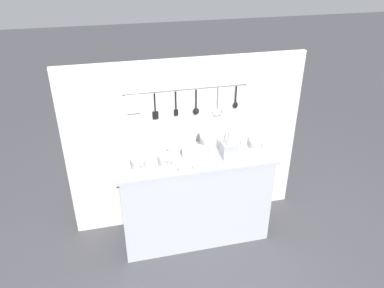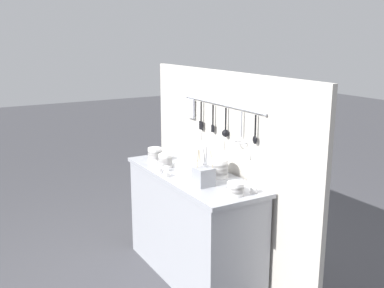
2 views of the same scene
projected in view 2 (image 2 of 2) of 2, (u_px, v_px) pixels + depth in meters
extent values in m
plane|color=#424247|center=(193.00, 274.00, 3.61)|extent=(20.00, 20.00, 0.00)
cube|color=#9EA0A8|center=(193.00, 175.00, 3.41)|extent=(1.34, 0.51, 0.03)
cube|color=#9EA0A8|center=(193.00, 227.00, 3.51)|extent=(1.29, 0.48, 0.82)
cube|color=#BCB7AD|center=(224.00, 173.00, 3.56)|extent=(2.14, 0.04, 1.61)
cylinder|color=#93969E|center=(222.00, 105.00, 3.41)|extent=(1.05, 0.01, 0.01)
sphere|color=#93969E|center=(187.00, 97.00, 3.86)|extent=(0.02, 0.02, 0.02)
sphere|color=#93969E|center=(266.00, 115.00, 2.97)|extent=(0.02, 0.02, 0.02)
cube|color=silver|center=(190.00, 108.00, 3.81)|extent=(0.11, 0.02, 0.16)
cylinder|color=#93969E|center=(192.00, 98.00, 3.80)|extent=(0.01, 0.01, 0.02)
cylinder|color=black|center=(201.00, 112.00, 3.66)|extent=(0.01, 0.01, 0.17)
cube|color=black|center=(201.00, 126.00, 3.69)|extent=(0.05, 0.01, 0.07)
cylinder|color=#93969E|center=(202.00, 101.00, 3.65)|extent=(0.01, 0.01, 0.02)
cylinder|color=black|center=(213.00, 115.00, 3.51)|extent=(0.01, 0.01, 0.17)
cube|color=black|center=(213.00, 129.00, 3.54)|extent=(0.04, 0.01, 0.06)
cylinder|color=#93969E|center=(214.00, 104.00, 3.50)|extent=(0.01, 0.01, 0.02)
cylinder|color=black|center=(226.00, 119.00, 3.37)|extent=(0.01, 0.01, 0.17)
sphere|color=black|center=(225.00, 133.00, 3.39)|extent=(0.06, 0.06, 0.06)
cylinder|color=#93969E|center=(227.00, 107.00, 3.35)|extent=(0.01, 0.01, 0.02)
cylinder|color=#93969E|center=(241.00, 124.00, 3.20)|extent=(0.01, 0.01, 0.19)
torus|color=#93969E|center=(241.00, 142.00, 3.23)|extent=(0.10, 0.10, 0.01)
cylinder|color=#93969E|center=(243.00, 110.00, 3.18)|extent=(0.01, 0.01, 0.02)
cylinder|color=black|center=(255.00, 126.00, 3.06)|extent=(0.01, 0.01, 0.15)
ellipsoid|color=black|center=(255.00, 140.00, 3.09)|extent=(0.04, 0.02, 0.06)
cylinder|color=#93969E|center=(257.00, 114.00, 3.05)|extent=(0.01, 0.01, 0.02)
cube|color=white|center=(200.00, 136.00, 3.77)|extent=(0.07, 0.01, 0.07)
cube|color=white|center=(222.00, 144.00, 3.49)|extent=(0.07, 0.01, 0.07)
cube|color=white|center=(248.00, 153.00, 3.21)|extent=(0.07, 0.01, 0.07)
cylinder|color=white|center=(155.00, 158.00, 3.76)|extent=(0.12, 0.12, 0.04)
cylinder|color=white|center=(155.00, 155.00, 3.76)|extent=(0.12, 0.12, 0.04)
cylinder|color=white|center=(155.00, 153.00, 3.75)|extent=(0.12, 0.12, 0.04)
cylinder|color=white|center=(155.00, 150.00, 3.75)|extent=(0.12, 0.12, 0.04)
cylinder|color=white|center=(217.00, 173.00, 3.33)|extent=(0.16, 0.16, 0.05)
cylinder|color=white|center=(218.00, 170.00, 3.32)|extent=(0.16, 0.16, 0.05)
cylinder|color=white|center=(218.00, 166.00, 3.31)|extent=(0.16, 0.16, 0.05)
cylinder|color=white|center=(218.00, 163.00, 3.31)|extent=(0.16, 0.16, 0.05)
cylinder|color=white|center=(235.00, 192.00, 2.94)|extent=(0.11, 0.11, 0.04)
cylinder|color=white|center=(235.00, 189.00, 2.93)|extent=(0.11, 0.11, 0.04)
cylinder|color=white|center=(235.00, 185.00, 2.93)|extent=(0.11, 0.11, 0.04)
cylinder|color=white|center=(165.00, 165.00, 3.57)|extent=(0.11, 0.11, 0.04)
cylinder|color=white|center=(165.00, 162.00, 3.57)|extent=(0.11, 0.11, 0.04)
cylinder|color=white|center=(165.00, 159.00, 3.56)|extent=(0.11, 0.11, 0.04)
cylinder|color=white|center=(165.00, 157.00, 3.56)|extent=(0.11, 0.11, 0.04)
cylinder|color=white|center=(189.00, 173.00, 3.40)|extent=(0.21, 0.21, 0.01)
cylinder|color=white|center=(189.00, 172.00, 3.39)|extent=(0.21, 0.21, 0.01)
cylinder|color=white|center=(189.00, 171.00, 3.39)|extent=(0.21, 0.21, 0.01)
cylinder|color=white|center=(189.00, 170.00, 3.39)|extent=(0.21, 0.21, 0.01)
cylinder|color=white|center=(189.00, 169.00, 3.39)|extent=(0.21, 0.21, 0.01)
cylinder|color=white|center=(189.00, 168.00, 3.39)|extent=(0.21, 0.21, 0.01)
cylinder|color=white|center=(189.00, 167.00, 3.38)|extent=(0.21, 0.21, 0.01)
cylinder|color=white|center=(189.00, 166.00, 3.38)|extent=(0.21, 0.21, 0.01)
cylinder|color=white|center=(189.00, 165.00, 3.38)|extent=(0.21, 0.21, 0.01)
cylinder|color=#93969E|center=(196.00, 165.00, 3.59)|extent=(0.13, 0.13, 0.03)
cube|color=#93969E|center=(204.00, 177.00, 3.12)|extent=(0.12, 0.12, 0.13)
cylinder|color=#93969E|center=(207.00, 165.00, 3.11)|extent=(0.03, 0.02, 0.16)
cylinder|color=#C6B793|center=(200.00, 162.00, 3.13)|extent=(0.03, 0.03, 0.19)
cylinder|color=#93969E|center=(207.00, 162.00, 3.11)|extent=(0.01, 0.02, 0.21)
cylinder|color=#93969E|center=(205.00, 161.00, 3.13)|extent=(0.02, 0.03, 0.21)
cylinder|color=#93969E|center=(205.00, 162.00, 3.14)|extent=(0.01, 0.03, 0.19)
cylinder|color=#C6B793|center=(212.00, 164.00, 3.09)|extent=(0.02, 0.03, 0.19)
cylinder|color=#C6B793|center=(198.00, 163.00, 3.10)|extent=(0.03, 0.01, 0.20)
cylinder|color=white|center=(159.00, 170.00, 3.43)|extent=(0.05, 0.05, 0.04)
cylinder|color=white|center=(166.00, 169.00, 3.47)|extent=(0.05, 0.05, 0.04)
cylinder|color=white|center=(254.00, 190.00, 2.99)|extent=(0.05, 0.05, 0.04)
cylinder|color=white|center=(177.00, 165.00, 3.57)|extent=(0.05, 0.05, 0.04)
cylinder|color=white|center=(239.00, 187.00, 3.05)|extent=(0.05, 0.05, 0.04)
cylinder|color=white|center=(166.00, 174.00, 3.33)|extent=(0.05, 0.05, 0.04)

